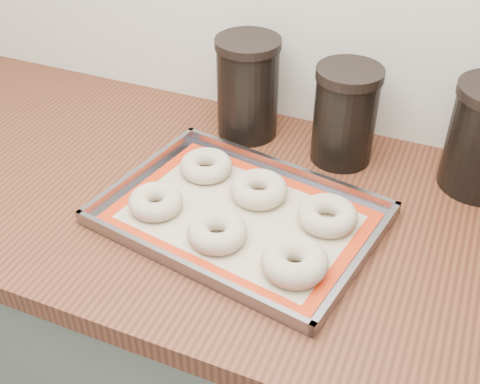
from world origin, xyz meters
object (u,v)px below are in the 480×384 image
at_px(bagel_front_right, 295,262).
at_px(bagel_front_mid, 217,232).
at_px(canister_left, 248,88).
at_px(bagel_back_mid, 259,189).
at_px(bagel_back_left, 206,166).
at_px(bagel_back_right, 327,215).
at_px(baking_tray, 240,216).
at_px(bagel_front_left, 156,202).
at_px(canister_mid, 345,115).

bearing_deg(bagel_front_right, bagel_front_mid, 172.20).
bearing_deg(canister_left, bagel_front_mid, -75.77).
distance_m(bagel_front_mid, bagel_back_mid, 0.14).
xyz_separation_m(bagel_back_left, bagel_back_right, (0.26, -0.05, 0.00)).
distance_m(baking_tray, bagel_back_mid, 0.07).
relative_size(baking_tray, canister_left, 2.44).
bearing_deg(canister_left, bagel_front_left, -98.62).
xyz_separation_m(bagel_front_mid, bagel_back_mid, (0.02, 0.13, -0.00)).
distance_m(bagel_front_mid, bagel_front_right, 0.14).
distance_m(bagel_front_left, bagel_front_right, 0.28).
bearing_deg(bagel_back_right, bagel_back_mid, 170.55).
xyz_separation_m(bagel_front_left, canister_left, (0.05, 0.31, 0.08)).
xyz_separation_m(bagel_back_mid, bagel_back_right, (0.13, -0.02, -0.00)).
relative_size(baking_tray, bagel_front_right, 4.80).
bearing_deg(bagel_back_left, bagel_back_right, -11.96).
distance_m(bagel_front_left, canister_mid, 0.40).
bearing_deg(bagel_front_right, canister_mid, 93.32).
bearing_deg(bagel_back_mid, bagel_front_mid, -98.80).
height_order(baking_tray, bagel_front_right, bagel_front_right).
relative_size(bagel_front_left, bagel_front_mid, 0.96).
height_order(bagel_back_left, canister_left, canister_left).
bearing_deg(canister_left, bagel_front_right, -57.76).
height_order(baking_tray, bagel_front_mid, bagel_front_mid).
xyz_separation_m(bagel_front_mid, bagel_front_right, (0.14, -0.02, 0.00)).
bearing_deg(bagel_back_mid, canister_mid, 62.27).
xyz_separation_m(bagel_front_right, bagel_back_left, (-0.24, 0.19, -0.00)).
bearing_deg(bagel_back_left, bagel_front_mid, -59.08).
distance_m(bagel_back_mid, canister_left, 0.25).
height_order(bagel_back_mid, canister_left, canister_left).
relative_size(bagel_front_right, canister_mid, 0.55).
height_order(bagel_front_right, bagel_back_left, bagel_front_right).
relative_size(bagel_front_mid, canister_mid, 0.52).
bearing_deg(bagel_back_right, canister_left, 136.54).
xyz_separation_m(bagel_front_left, bagel_back_mid, (0.15, 0.10, 0.00)).
xyz_separation_m(bagel_back_right, canister_left, (-0.24, 0.23, 0.08)).
height_order(bagel_back_left, bagel_back_right, bagel_back_right).
height_order(bagel_front_mid, bagel_back_mid, same).
bearing_deg(bagel_front_left, bagel_back_right, 15.62).
distance_m(bagel_front_right, canister_left, 0.43).
height_order(bagel_back_right, canister_left, canister_left).
xyz_separation_m(bagel_front_left, bagel_back_right, (0.29, 0.08, 0.00)).
height_order(baking_tray, canister_mid, canister_mid).
bearing_deg(bagel_back_mid, bagel_front_right, -52.03).
xyz_separation_m(bagel_front_left, bagel_front_mid, (0.13, -0.03, 0.00)).
distance_m(bagel_front_right, bagel_back_left, 0.30).
height_order(canister_left, canister_mid, canister_left).
bearing_deg(baking_tray, bagel_back_left, 138.95).
distance_m(baking_tray, bagel_front_right, 0.16).
bearing_deg(bagel_front_right, bagel_back_right, 83.72).
distance_m(bagel_front_left, canister_left, 0.32).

